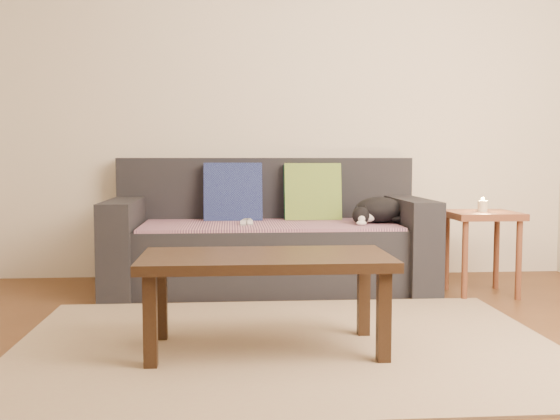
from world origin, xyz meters
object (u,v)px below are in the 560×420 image
(wii_remote_a, at_px, (245,222))
(side_table, at_px, (482,226))
(wii_remote_b, at_px, (249,222))
(coffee_table, at_px, (266,267))
(cat, at_px, (378,211))
(sofa, at_px, (268,241))

(wii_remote_a, height_order, side_table, side_table)
(wii_remote_b, xyz_separation_m, coffee_table, (0.04, -1.37, -0.07))
(cat, bearing_deg, sofa, 169.02)
(sofa, distance_m, coffee_table, 1.51)
(side_table, bearing_deg, wii_remote_b, 171.28)
(sofa, height_order, wii_remote_a, sofa)
(wii_remote_a, bearing_deg, side_table, -87.99)
(sofa, relative_size, side_table, 3.96)
(wii_remote_a, relative_size, side_table, 0.28)
(cat, xyz_separation_m, wii_remote_b, (-0.85, -0.00, -0.07))
(cat, distance_m, coffee_table, 1.60)
(side_table, height_order, coffee_table, side_table)
(sofa, xyz_separation_m, side_table, (1.34, -0.36, 0.13))
(sofa, distance_m, wii_remote_b, 0.24)
(side_table, bearing_deg, sofa, 165.02)
(wii_remote_b, bearing_deg, cat, -93.92)
(cat, relative_size, coffee_table, 0.36)
(sofa, height_order, cat, sofa)
(wii_remote_b, bearing_deg, coffee_table, 177.43)
(wii_remote_b, bearing_deg, sofa, -49.63)
(wii_remote_a, bearing_deg, cat, -78.58)
(sofa, xyz_separation_m, wii_remote_a, (-0.16, -0.16, 0.15))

